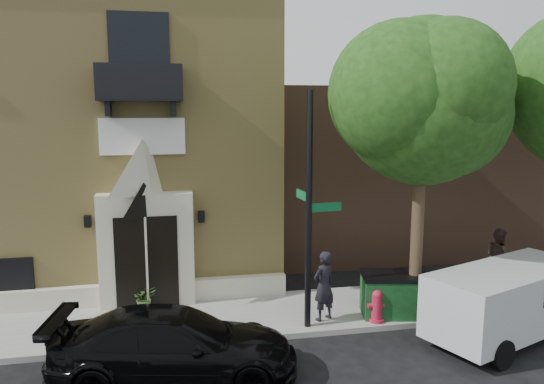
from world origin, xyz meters
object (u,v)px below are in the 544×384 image
Objects in this scene: black_sedan at (175,346)px; cargo_van at (512,299)px; street_sign at (309,211)px; fire_hydrant at (377,306)px; dumpster at (395,294)px; pedestrian_near at (324,286)px; pedestrian_far at (498,257)px.

black_sedan is 8.23m from cargo_van.
fire_hydrant is at bearing -8.74° from street_sign.
cargo_van is at bearing -22.82° from dumpster.
street_sign reaches higher than pedestrian_near.
dumpster is (2.47, 0.22, -2.41)m from street_sign.
dumpster is at bearing -62.36° from black_sedan.
street_sign reaches higher than pedestrian_far.
black_sedan reaches higher than dumpster.
pedestrian_near is at bearing 163.18° from fire_hydrant.
pedestrian_far is at bearing 168.22° from pedestrian_near.
black_sedan is 1.08× the size of cargo_van.
pedestrian_near is at bearing 137.30° from cargo_van.
cargo_van reaches higher than dumpster.
fire_hydrant is at bearing 135.40° from cargo_van.
black_sedan is 2.76× the size of pedestrian_near.
fire_hydrant is 0.47× the size of pedestrian_near.
pedestrian_near reaches higher than dumpster.
pedestrian_far is (10.05, 3.63, 0.31)m from black_sedan.
pedestrian_far reaches higher than fire_hydrant.
cargo_van is at bearing 151.43° from pedestrian_far.
black_sedan is at bearing 110.84° from pedestrian_far.
pedestrian_near is (-1.97, 0.07, 0.34)m from dumpster.
pedestrian_far is at bearing 39.05° from cargo_van.
black_sedan is 2.83× the size of pedestrian_far.
street_sign is 3.27× the size of pedestrian_far.
pedestrian_near is at bearing -170.38° from dumpster.
fire_hydrant is (1.82, -0.11, -2.57)m from street_sign.
street_sign is 6.84× the size of fire_hydrant.
black_sedan is at bearing -157.58° from street_sign.
fire_hydrant is 1.47m from pedestrian_near.
pedestrian_near is at bearing 105.14° from pedestrian_far.
street_sign is at bearing 106.47° from pedestrian_far.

